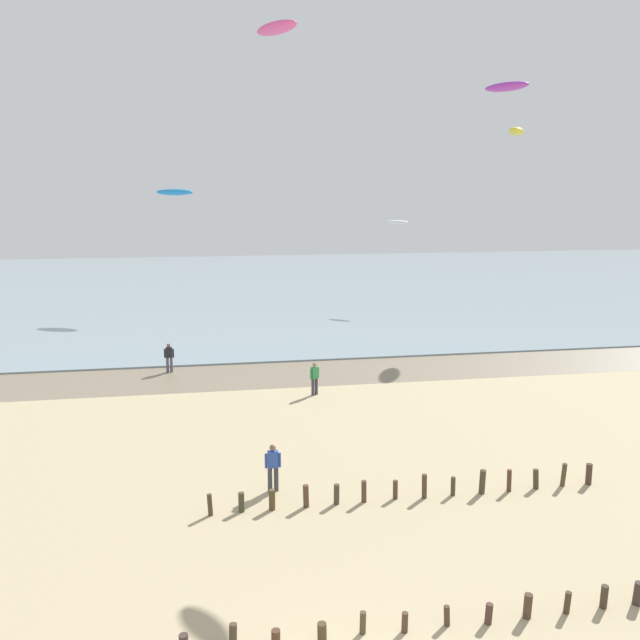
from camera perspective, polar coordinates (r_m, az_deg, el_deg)
name	(u,v)px	position (r m, az deg, el deg)	size (l,w,h in m)	color
wet_sand_strip	(253,376)	(38.40, -5.69, -4.74)	(120.00, 5.50, 0.01)	#7A6D59
sea	(228,286)	(75.40, -7.84, 2.93)	(160.00, 70.00, 0.10)	#7F939E
groyne_near	(529,607)	(18.55, 17.42, -22.30)	(16.69, 0.35, 0.65)	#3D302B
groyne_mid	(416,488)	(23.70, 8.21, -13.97)	(13.58, 0.35, 0.87)	#423624
person_nearest_camera	(169,357)	(39.70, -12.74, -3.08)	(0.57, 0.23, 1.71)	#4C4C56
person_mid_beach	(315,377)	(34.47, -0.46, -4.92)	(0.52, 0.36, 1.71)	#383842
person_by_waterline	(273,466)	(23.82, -4.04, -12.33)	(0.57, 0.23, 1.71)	#383842
kite_aloft_0	(175,192)	(60.14, -12.29, 10.61)	(3.43, 1.10, 0.55)	#2384D1
kite_aloft_1	(398,222)	(60.61, 6.63, 8.30)	(1.99, 0.64, 0.32)	white
kite_aloft_2	(516,131)	(52.79, 16.38, 15.18)	(3.31, 1.06, 0.53)	yellow
kite_aloft_3	(276,28)	(37.15, -3.74, 23.60)	(3.16, 1.01, 0.51)	#E54C99
kite_aloft_5	(507,87)	(29.18, 15.63, 18.61)	(1.99, 0.64, 0.32)	purple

